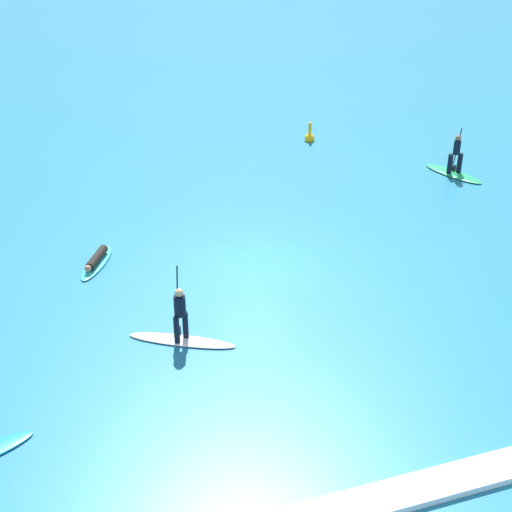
{
  "coord_description": "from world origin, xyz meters",
  "views": [
    {
      "loc": [
        -7.12,
        -21.35,
        13.26
      ],
      "look_at": [
        0.0,
        0.0,
        0.5
      ],
      "focal_mm": 53.48,
      "sensor_mm": 36.0,
      "label": 1
    }
  ],
  "objects_px": {
    "surfer_on_green_board": "(454,166)",
    "marker_buoy": "(310,137)",
    "surfer_on_white_board": "(181,327)",
    "surfer_on_teal_board": "(96,261)"
  },
  "relations": [
    {
      "from": "surfer_on_white_board",
      "to": "surfer_on_green_board",
      "type": "distance_m",
      "value": 16.34
    },
    {
      "from": "marker_buoy",
      "to": "surfer_on_teal_board",
      "type": "bearing_deg",
      "value": -142.75
    },
    {
      "from": "surfer_on_teal_board",
      "to": "surfer_on_green_board",
      "type": "distance_m",
      "value": 16.1
    },
    {
      "from": "surfer_on_white_board",
      "to": "marker_buoy",
      "type": "bearing_deg",
      "value": -95.51
    },
    {
      "from": "surfer_on_white_board",
      "to": "surfer_on_green_board",
      "type": "height_order",
      "value": "surfer_on_white_board"
    },
    {
      "from": "surfer_on_white_board",
      "to": "marker_buoy",
      "type": "height_order",
      "value": "surfer_on_white_board"
    },
    {
      "from": "surfer_on_teal_board",
      "to": "surfer_on_green_board",
      "type": "bearing_deg",
      "value": 130.2
    },
    {
      "from": "surfer_on_white_board",
      "to": "surfer_on_green_board",
      "type": "relative_size",
      "value": 1.07
    },
    {
      "from": "surfer_on_green_board",
      "to": "marker_buoy",
      "type": "bearing_deg",
      "value": 13.34
    },
    {
      "from": "marker_buoy",
      "to": "surfer_on_white_board",
      "type": "bearing_deg",
      "value": -124.66
    }
  ]
}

